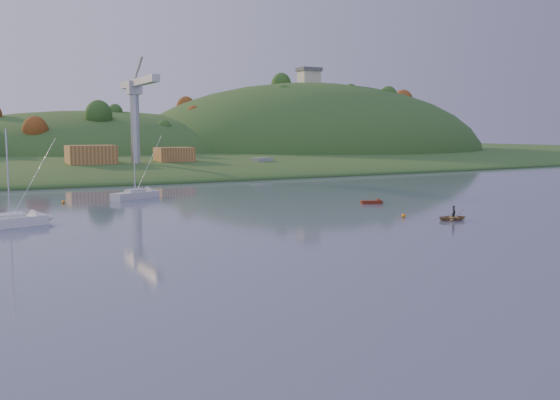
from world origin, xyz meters
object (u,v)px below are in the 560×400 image
sailboat_far (135,194)px  canoe (454,217)px  sailboat_near (10,221)px  red_tender (375,202)px

sailboat_far → canoe: sailboat_far is taller
sailboat_far → canoe: size_ratio=3.22×
sailboat_near → canoe: 51.17m
canoe → red_tender: (2.10, 18.32, -0.11)m
red_tender → sailboat_near: bearing=-159.4°
sailboat_near → sailboat_far: bearing=29.8°
sailboat_far → red_tender: bearing=-63.1°
sailboat_far → red_tender: (29.51, -23.06, -0.47)m
sailboat_near → canoe: bearing=-40.2°
red_tender → sailboat_far: bearing=163.8°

